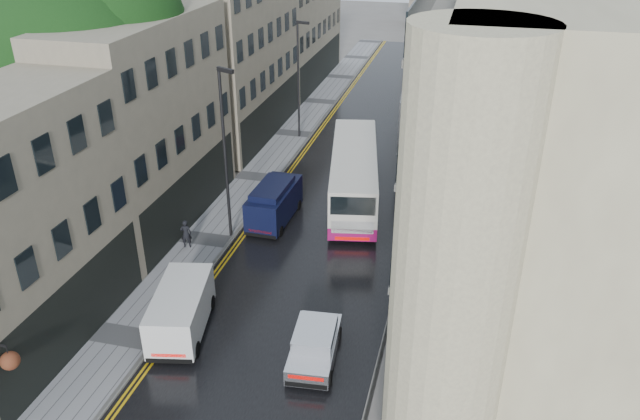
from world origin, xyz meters
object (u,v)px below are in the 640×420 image
at_px(white_lorry, 401,126).
at_px(lamp_post_near, 225,157).
at_px(tree_near, 81,100).
at_px(pedestrian, 186,234).
at_px(white_van, 149,335).
at_px(tree_far, 193,56).
at_px(cream_bus, 332,198).
at_px(navy_van, 249,212).
at_px(lamp_post_far, 298,81).
at_px(silver_hatchback, 288,364).

height_order(white_lorry, lamp_post_near, lamp_post_near).
distance_m(tree_near, pedestrian, 8.73).
bearing_deg(lamp_post_near, white_van, -63.23).
xyz_separation_m(tree_far, cream_bus, (12.32, -10.28, -4.68)).
bearing_deg(pedestrian, lamp_post_near, -152.11).
bearing_deg(lamp_post_near, navy_van, 67.43).
bearing_deg(white_van, pedestrian, 93.36).
bearing_deg(navy_van, tree_near, -173.84).
xyz_separation_m(tree_far, lamp_post_far, (6.92, 2.26, -1.93)).
relative_size(tree_far, white_van, 2.78).
height_order(tree_near, navy_van, tree_near).
bearing_deg(silver_hatchback, white_lorry, 82.35).
height_order(tree_far, lamp_post_far, tree_far).
bearing_deg(silver_hatchback, lamp_post_near, 117.27).
distance_m(tree_near, cream_bus, 13.99).
xyz_separation_m(tree_near, white_lorry, (14.98, 13.22, -4.68)).
bearing_deg(lamp_post_far, navy_van, -73.80).
relative_size(tree_far, lamp_post_near, 1.38).
bearing_deg(silver_hatchback, navy_van, 111.96).
xyz_separation_m(tree_far, pedestrian, (5.73, -14.79, -5.34)).
bearing_deg(pedestrian, cream_bus, -162.31).
height_order(navy_van, lamp_post_near, lamp_post_near).
bearing_deg(lamp_post_near, white_lorry, 85.71).
height_order(tree_far, white_van, tree_far).
distance_m(silver_hatchback, lamp_post_near, 12.12).
bearing_deg(tree_far, tree_near, -91.32).
height_order(tree_far, cream_bus, tree_far).
bearing_deg(white_lorry, tree_far, 176.03).
relative_size(silver_hatchback, lamp_post_near, 0.42).
bearing_deg(pedestrian, white_lorry, -137.56).
bearing_deg(pedestrian, silver_hatchback, 117.68).
xyz_separation_m(tree_near, lamp_post_near, (7.76, -0.08, -2.32)).
relative_size(white_lorry, silver_hatchback, 2.25).
relative_size(white_van, pedestrian, 2.90).
bearing_deg(silver_hatchback, lamp_post_far, 99.98).
bearing_deg(lamp_post_near, silver_hatchback, -33.63).
bearing_deg(lamp_post_near, cream_bus, 54.23).
bearing_deg(white_lorry, pedestrian, -125.62).
relative_size(tree_near, silver_hatchback, 3.65).
relative_size(silver_hatchback, white_van, 0.85).
distance_m(lamp_post_near, lamp_post_far, 15.36).
height_order(silver_hatchback, white_van, white_van).
xyz_separation_m(tree_near, navy_van, (8.57, 0.68, -5.75)).
relative_size(tree_near, cream_bus, 1.24).
relative_size(white_van, lamp_post_near, 0.50).
distance_m(white_van, pedestrian, 8.30).
xyz_separation_m(tree_near, silver_hatchback, (13.88, -9.80, -6.21)).
relative_size(tree_near, tree_far, 1.11).
bearing_deg(pedestrian, lamp_post_far, -110.73).
xyz_separation_m(white_van, navy_van, (0.37, 10.48, 0.17)).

